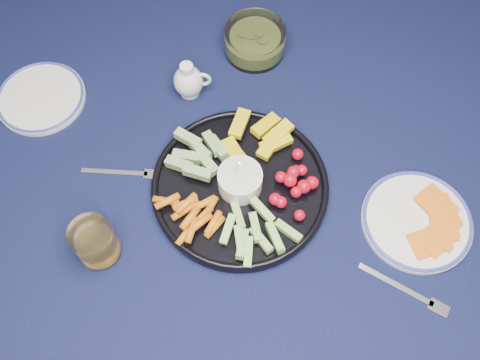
{
  "coord_description": "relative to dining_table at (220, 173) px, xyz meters",
  "views": [
    {
      "loc": [
        -0.03,
        -0.54,
        1.69
      ],
      "look_at": [
        0.03,
        -0.09,
        0.79
      ],
      "focal_mm": 40.0,
      "sensor_mm": 36.0,
      "label": 1
    }
  ],
  "objects": [
    {
      "name": "fork_left",
      "position": [
        -0.18,
        -0.03,
        0.09
      ],
      "size": [
        0.16,
        0.04,
        0.0
      ],
      "color": "silver",
      "rests_on": "dining_table"
    },
    {
      "name": "creamer_pitcher",
      "position": [
        -0.05,
        0.16,
        0.13
      ],
      "size": [
        0.08,
        0.06,
        0.09
      ],
      "color": "white",
      "rests_on": "dining_table"
    },
    {
      "name": "juice_tumbler",
      "position": [
        -0.24,
        -0.18,
        0.13
      ],
      "size": [
        0.08,
        0.08,
        0.09
      ],
      "color": "white",
      "rests_on": "dining_table"
    },
    {
      "name": "fork_right",
      "position": [
        0.31,
        -0.33,
        0.09
      ],
      "size": [
        0.15,
        0.12,
        0.0
      ],
      "color": "silver",
      "rests_on": "dining_table"
    },
    {
      "name": "cheese_plate",
      "position": [
        0.35,
        -0.2,
        0.1
      ],
      "size": [
        0.21,
        0.21,
        0.02
      ],
      "color": "white",
      "rests_on": "dining_table"
    },
    {
      "name": "pickle_bowl",
      "position": [
        0.11,
        0.25,
        0.12
      ],
      "size": [
        0.13,
        0.13,
        0.06
      ],
      "color": "white",
      "rests_on": "dining_table"
    },
    {
      "name": "crudite_platter",
      "position": [
        0.03,
        -0.09,
        0.11
      ],
      "size": [
        0.34,
        0.34,
        0.11
      ],
      "color": "black",
      "rests_on": "dining_table"
    },
    {
      "name": "dining_table",
      "position": [
        0.0,
        0.0,
        0.0
      ],
      "size": [
        1.67,
        1.07,
        0.75
      ],
      "color": "#492618",
      "rests_on": "ground"
    },
    {
      "name": "side_plate_extra",
      "position": [
        -0.36,
        0.18,
        0.1
      ],
      "size": [
        0.19,
        0.19,
        0.02
      ],
      "color": "white",
      "rests_on": "dining_table"
    }
  ]
}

